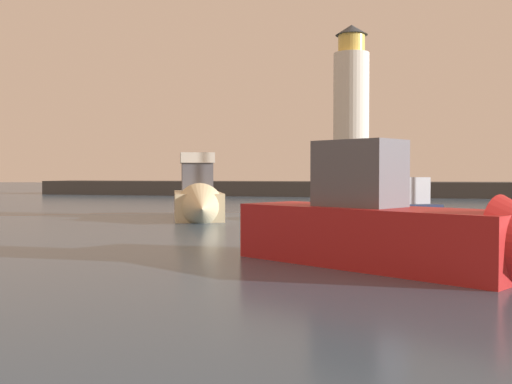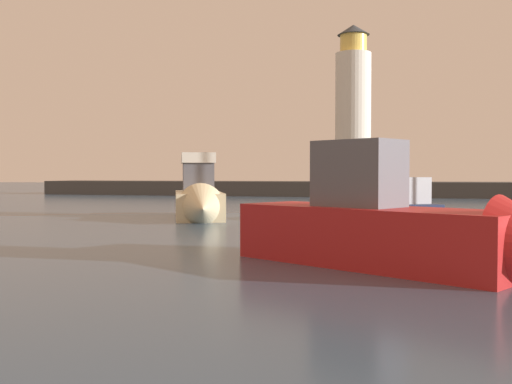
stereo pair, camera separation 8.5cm
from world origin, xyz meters
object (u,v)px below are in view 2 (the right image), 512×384
object	(u,v)px
lighthouse	(353,108)
motorboat_3	(199,199)
motorboat_0	(406,230)
motorboat_2	(389,206)

from	to	relation	value
lighthouse	motorboat_3	world-z (taller)	lighthouse
lighthouse	motorboat_0	world-z (taller)	lighthouse
motorboat_3	lighthouse	bearing A→B (deg)	82.25
motorboat_0	motorboat_2	distance (m)	16.51
lighthouse	motorboat_3	xyz separation A→B (m)	(-4.58, -33.63, -8.14)
motorboat_0	motorboat_3	xyz separation A→B (m)	(-10.46, 13.90, 0.09)
motorboat_2	lighthouse	bearing A→B (deg)	98.93
lighthouse	motorboat_0	xyz separation A→B (m)	(5.88, -47.54, -8.22)
motorboat_2	motorboat_3	bearing A→B (deg)	-164.77
motorboat_2	motorboat_0	bearing A→B (deg)	-86.53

